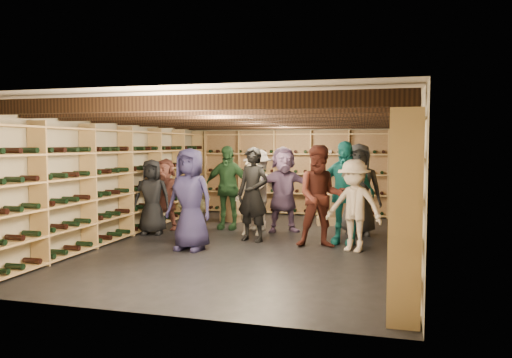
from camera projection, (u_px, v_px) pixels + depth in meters
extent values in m
plane|color=black|center=(253.00, 243.00, 9.13)|extent=(8.00, 8.00, 0.00)
cube|color=tan|center=(294.00, 167.00, 12.90)|extent=(5.50, 0.02, 2.40)
cube|color=tan|center=(149.00, 202.00, 5.20)|extent=(5.50, 0.02, 2.40)
cube|color=tan|center=(118.00, 175.00, 9.77)|extent=(0.02, 8.00, 2.40)
cube|color=tan|center=(411.00, 180.00, 8.33)|extent=(0.02, 8.00, 2.40)
cube|color=beige|center=(253.00, 111.00, 8.97)|extent=(5.50, 8.00, 0.01)
cube|color=black|center=(169.00, 103.00, 5.61)|extent=(5.40, 0.12, 0.18)
cube|color=black|center=(198.00, 109.00, 6.45)|extent=(5.40, 0.12, 0.18)
cube|color=black|center=(220.00, 113.00, 7.29)|extent=(5.40, 0.12, 0.18)
cube|color=black|center=(238.00, 116.00, 8.13)|extent=(5.40, 0.12, 0.18)
cube|color=black|center=(253.00, 119.00, 8.98)|extent=(5.40, 0.12, 0.18)
cube|color=black|center=(265.00, 121.00, 9.82)|extent=(5.40, 0.12, 0.18)
cube|color=black|center=(275.00, 123.00, 10.66)|extent=(5.40, 0.12, 0.18)
cube|color=black|center=(283.00, 124.00, 11.50)|extent=(5.40, 0.12, 0.18)
cube|color=black|center=(291.00, 126.00, 12.34)|extent=(5.40, 0.12, 0.18)
cube|color=tan|center=(126.00, 181.00, 9.73)|extent=(0.32, 7.50, 2.15)
cube|color=tan|center=(400.00, 187.00, 8.38)|extent=(0.32, 7.50, 2.15)
cube|color=tan|center=(293.00, 173.00, 12.75)|extent=(4.70, 0.30, 2.15)
cube|color=tan|center=(232.00, 218.00, 11.63)|extent=(0.58, 0.48, 0.17)
cube|color=tan|center=(232.00, 211.00, 11.62)|extent=(0.58, 0.48, 0.17)
cube|color=tan|center=(232.00, 203.00, 11.61)|extent=(0.58, 0.48, 0.17)
cube|color=tan|center=(232.00, 196.00, 11.60)|extent=(0.58, 0.48, 0.17)
cube|color=tan|center=(330.00, 220.00, 11.28)|extent=(0.59, 0.50, 0.17)
cube|color=tan|center=(330.00, 213.00, 11.26)|extent=(0.59, 0.50, 0.17)
cube|color=tan|center=(330.00, 205.00, 11.25)|extent=(0.59, 0.50, 0.17)
cube|color=tan|center=(330.00, 198.00, 11.24)|extent=(0.59, 0.50, 0.17)
cube|color=tan|center=(328.00, 221.00, 11.12)|extent=(0.56, 0.43, 0.17)
imported|color=black|center=(152.00, 197.00, 9.95)|extent=(0.83, 0.64, 1.50)
imported|color=black|center=(253.00, 194.00, 9.22)|extent=(0.73, 0.59, 1.75)
imported|color=brown|center=(194.00, 202.00, 9.01)|extent=(0.85, 0.73, 1.52)
imported|color=beige|center=(354.00, 206.00, 8.36)|extent=(1.13, 0.87, 1.54)
imported|color=teal|center=(344.00, 193.00, 8.97)|extent=(1.16, 0.66, 1.86)
imported|color=brown|center=(165.00, 194.00, 10.54)|extent=(1.43, 0.58, 1.50)
imported|color=#201D3F|center=(190.00, 199.00, 8.45)|extent=(0.92, 0.67, 1.73)
imported|color=gray|center=(252.00, 197.00, 9.87)|extent=(0.57, 0.39, 1.51)
imported|color=#4A1E17|center=(321.00, 196.00, 8.67)|extent=(0.99, 0.84, 1.79)
imported|color=beige|center=(258.00, 190.00, 10.39)|extent=(1.17, 0.78, 1.68)
imported|color=#204523|center=(227.00, 187.00, 10.57)|extent=(1.04, 0.44, 1.77)
imported|color=slate|center=(283.00, 189.00, 10.25)|extent=(1.70, 1.11, 1.76)
imported|color=#34353A|center=(358.00, 189.00, 9.85)|extent=(0.95, 0.69, 1.82)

